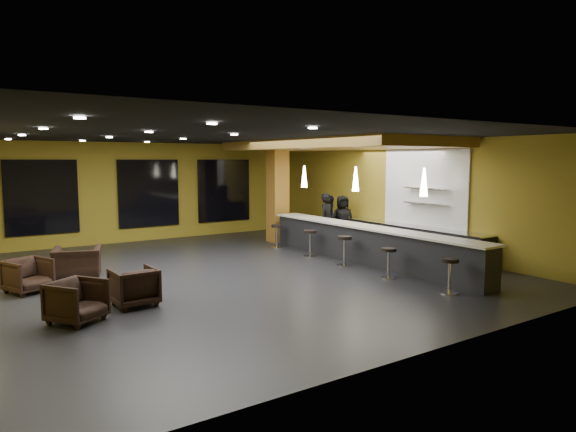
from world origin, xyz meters
TOP-DOWN VIEW (x-y plane):
  - floor at (0.00, 0.00)m, footprint 12.00×13.00m
  - ceiling at (0.00, 0.00)m, footprint 12.00×13.00m
  - wall_back at (0.00, 6.55)m, footprint 12.00×0.10m
  - wall_front at (0.00, -6.55)m, footprint 12.00×0.10m
  - wall_right at (6.05, 0.00)m, footprint 0.10×13.00m
  - wood_soffit at (4.00, 1.00)m, footprint 3.60×8.00m
  - window_left at (-3.50, 6.44)m, footprint 2.20×0.06m
  - window_center at (0.00, 6.44)m, footprint 2.20×0.06m
  - window_right at (3.00, 6.44)m, footprint 2.20×0.06m
  - tile_backsplash at (5.96, -1.00)m, footprint 0.06×3.20m
  - bar_counter at (3.65, -1.00)m, footprint 0.60×8.00m
  - bar_top at (3.65, -1.00)m, footprint 0.78×8.10m
  - prep_counter at (5.65, -0.50)m, footprint 0.70×6.00m
  - prep_top at (5.65, -0.50)m, footprint 0.72×6.00m
  - wall_shelf_lower at (5.82, -1.20)m, footprint 0.30×1.50m
  - wall_shelf_upper at (5.82, -1.20)m, footprint 0.30×1.50m
  - column at (3.65, 3.60)m, footprint 0.60×0.60m
  - pendant_0 at (3.65, -3.00)m, footprint 0.20×0.20m
  - pendant_1 at (3.65, -0.50)m, footprint 0.20×0.20m
  - pendant_2 at (3.65, 2.00)m, footprint 0.20×0.20m
  - staff_a at (4.50, 1.86)m, footprint 0.75×0.60m
  - staff_b at (4.95, 2.24)m, footprint 0.90×0.76m
  - staff_c at (5.22, 1.92)m, footprint 0.96×0.79m
  - armchair_a at (-4.26, -2.03)m, footprint 1.15×1.16m
  - armchair_b at (-3.08, -1.55)m, footprint 0.85×0.88m
  - armchair_c at (-4.69, 0.77)m, footprint 1.07×1.08m
  - armchair_d at (-3.45, 1.83)m, footprint 1.35×1.26m
  - bar_stool_0 at (2.87, -4.47)m, footprint 0.39×0.39m
  - bar_stool_1 at (2.82, -2.69)m, footprint 0.38×0.38m
  - bar_stool_2 at (2.89, -0.94)m, footprint 0.42×0.42m
  - bar_stool_3 at (2.92, 0.66)m, footprint 0.41×0.41m
  - bar_stool_4 at (2.93, 2.53)m, footprint 0.39×0.39m

SIDE VIEW (x-z plane):
  - floor at x=0.00m, z-range -0.10..0.00m
  - armchair_d at x=-3.45m, z-range 0.00..0.72m
  - armchair_c at x=-4.69m, z-range 0.00..0.76m
  - armchair_a at x=-4.26m, z-range 0.00..0.77m
  - armchair_b at x=-3.08m, z-range 0.00..0.77m
  - prep_counter at x=5.65m, z-range 0.00..0.86m
  - bar_stool_1 at x=2.82m, z-range 0.11..0.86m
  - bar_stool_4 at x=2.93m, z-range 0.11..0.87m
  - bar_stool_0 at x=2.87m, z-range 0.11..0.89m
  - bar_counter at x=3.65m, z-range 0.00..1.00m
  - bar_stool_3 at x=2.92m, z-range 0.11..0.91m
  - bar_stool_2 at x=2.89m, z-range 0.12..0.94m
  - staff_b at x=4.95m, z-range 0.00..1.67m
  - staff_c at x=5.22m, z-range 0.00..1.68m
  - prep_top at x=5.65m, z-range 0.87..0.90m
  - staff_a at x=4.50m, z-range 0.00..1.79m
  - bar_top at x=3.65m, z-range 1.00..1.05m
  - wall_shelf_lower at x=5.82m, z-range 1.59..1.61m
  - window_left at x=-3.50m, z-range 0.50..2.90m
  - window_center at x=0.00m, z-range 0.50..2.90m
  - window_right at x=3.00m, z-range 0.50..2.90m
  - wall_back at x=0.00m, z-range 0.00..3.50m
  - wall_front at x=0.00m, z-range 0.00..3.50m
  - wall_right at x=6.05m, z-range 0.00..3.50m
  - column at x=3.65m, z-range 0.00..3.50m
  - tile_backsplash at x=5.96m, z-range 0.80..3.20m
  - wall_shelf_upper at x=5.82m, z-range 2.03..2.06m
  - pendant_0 at x=3.65m, z-range 2.00..2.70m
  - pendant_1 at x=3.65m, z-range 2.00..2.70m
  - pendant_2 at x=3.65m, z-range 2.00..2.70m
  - wood_soffit at x=4.00m, z-range 3.22..3.50m
  - ceiling at x=0.00m, z-range 3.50..3.60m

